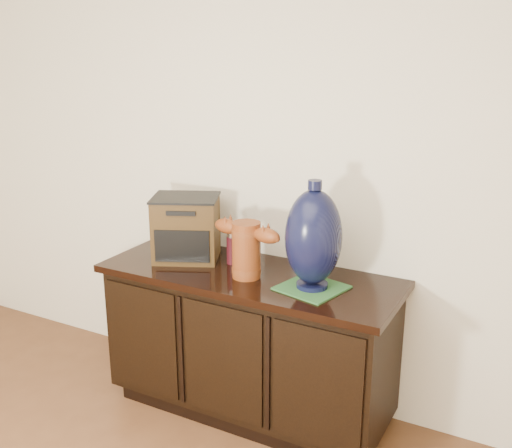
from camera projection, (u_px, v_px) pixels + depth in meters
The scene contains 6 objects.
sideboard at pixel (249, 342), 2.98m from camera, with size 1.46×0.56×0.75m.
terracotta_vessel at pixel (246, 246), 2.78m from camera, with size 0.38×0.16×0.27m.
tv_radio at pixel (186, 228), 3.02m from camera, with size 0.40×0.37×0.33m.
green_mat at pixel (312, 288), 2.68m from camera, with size 0.26×0.26×0.01m, color #285A2B.
lamp_base at pixel (313, 238), 2.61m from camera, with size 0.30×0.30×0.49m.
spray_can at pixel (232, 248), 2.97m from camera, with size 0.06×0.06×0.16m.
Camera 1 is at (1.29, -0.12, 1.81)m, focal length 42.00 mm.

